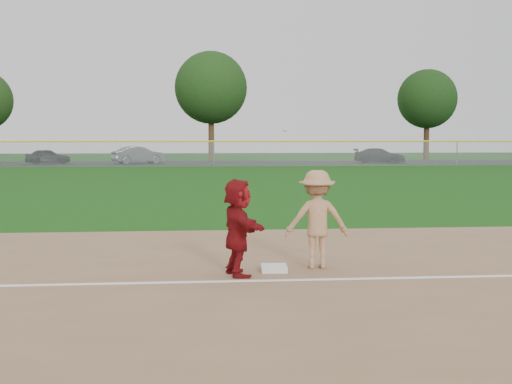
{
  "coord_description": "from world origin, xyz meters",
  "views": [
    {
      "loc": [
        -1.11,
        -11.21,
        2.42
      ],
      "look_at": [
        0.0,
        1.5,
        1.3
      ],
      "focal_mm": 45.0,
      "sensor_mm": 36.0,
      "label": 1
    }
  ],
  "objects": [
    {
      "name": "outfield_fence",
      "position": [
        0.0,
        40.0,
        1.96
      ],
      "size": [
        110.0,
        0.12,
        110.0
      ],
      "color": "#999EA0",
      "rests_on": "ground"
    },
    {
      "name": "car_mid",
      "position": [
        -6.43,
        45.47,
        0.76
      ],
      "size": [
        4.8,
        3.32,
        1.5
      ],
      "primitive_type": "imported",
      "rotation": [
        0.0,
        0.0,
        1.99
      ],
      "color": "#4F5156",
      "rests_on": "parking_asphalt"
    },
    {
      "name": "tree_2",
      "position": [
        0.0,
        51.5,
        7.06
      ],
      "size": [
        7.0,
        7.0,
        10.58
      ],
      "color": "#3E2B16",
      "rests_on": "ground"
    },
    {
      "name": "tree_3",
      "position": [
        22.0,
        52.8,
        6.16
      ],
      "size": [
        6.0,
        6.0,
        9.19
      ],
      "color": "#382114",
      "rests_on": "ground"
    },
    {
      "name": "first_base",
      "position": [
        0.19,
        -0.04,
        0.07
      ],
      "size": [
        0.47,
        0.47,
        0.1
      ],
      "primitive_type": "cube",
      "rotation": [
        0.0,
        0.0,
        -0.04
      ],
      "color": "white",
      "rests_on": "infield_dirt"
    },
    {
      "name": "ground",
      "position": [
        0.0,
        0.0,
        0.0
      ],
      "size": [
        160.0,
        160.0,
        0.0
      ],
      "primitive_type": "plane",
      "color": "#13470D",
      "rests_on": "ground"
    },
    {
      "name": "car_left",
      "position": [
        -14.25,
        45.75,
        0.66
      ],
      "size": [
        4.04,
        2.34,
        1.29
      ],
      "primitive_type": "imported",
      "rotation": [
        0.0,
        0.0,
        1.8
      ],
      "color": "black",
      "rests_on": "parking_asphalt"
    },
    {
      "name": "car_right",
      "position": [
        14.89,
        44.87,
        0.67
      ],
      "size": [
        4.89,
        3.3,
        1.31
      ],
      "primitive_type": "imported",
      "rotation": [
        0.0,
        0.0,
        1.22
      ],
      "color": "black",
      "rests_on": "parking_asphalt"
    },
    {
      "name": "first_base_play",
      "position": [
        1.0,
        0.19,
        0.91
      ],
      "size": [
        1.23,
        0.67,
        2.55
      ],
      "color": "#9A9A9D",
      "rests_on": "infield_dirt"
    },
    {
      "name": "foul_line",
      "position": [
        0.0,
        -0.8,
        0.03
      ],
      "size": [
        60.0,
        0.1,
        0.01
      ],
      "primitive_type": "cube",
      "color": "white",
      "rests_on": "infield_dirt"
    },
    {
      "name": "parking_asphalt",
      "position": [
        0.0,
        46.0,
        0.01
      ],
      "size": [
        120.0,
        10.0,
        0.01
      ],
      "primitive_type": "cube",
      "color": "black",
      "rests_on": "ground"
    },
    {
      "name": "base_runner",
      "position": [
        -0.47,
        -0.33,
        0.86
      ],
      "size": [
        0.83,
        1.62,
        1.67
      ],
      "primitive_type": "imported",
      "rotation": [
        0.0,
        0.0,
        1.8
      ],
      "color": "maroon",
      "rests_on": "infield_dirt"
    }
  ]
}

